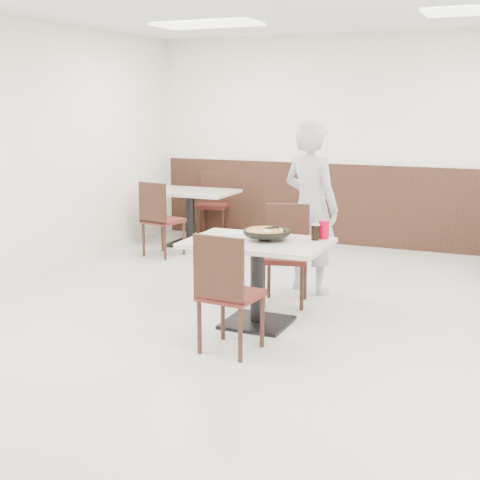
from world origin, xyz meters
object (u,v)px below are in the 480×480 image
at_px(bg_chair_left_near, 163,219).
at_px(cola_glass, 315,233).
at_px(chair_near, 231,292).
at_px(side_plate, 212,238).
at_px(bg_table_left, 190,218).
at_px(chair_far, 285,256).
at_px(pizza_pan, 267,235).
at_px(red_cup, 324,230).
at_px(diner_person, 311,208).
at_px(pizza, 265,233).
at_px(main_table, 257,283).
at_px(bg_chair_left_far, 213,204).

bearing_deg(bg_chair_left_near, cola_glass, -23.57).
relative_size(chair_near, bg_chair_left_near, 1.00).
relative_size(side_plate, bg_table_left, 0.15).
height_order(chair_far, pizza_pan, chair_far).
distance_m(red_cup, diner_person, 0.97).
xyz_separation_m(pizza, diner_person, (0.05, 1.15, 0.06)).
relative_size(chair_near, bg_table_left, 0.79).
bearing_deg(side_plate, pizza_pan, 19.81).
xyz_separation_m(chair_far, diner_person, (0.08, 0.52, 0.40)).
xyz_separation_m(cola_glass, bg_chair_left_near, (-2.54, 1.80, -0.34)).
xyz_separation_m(red_cup, bg_table_left, (-2.58, 2.44, -0.45)).
distance_m(diner_person, bg_chair_left_near, 2.38).
height_order(side_plate, bg_chair_left_near, bg_chair_left_near).
distance_m(side_plate, cola_glass, 0.90).
height_order(chair_near, bg_table_left, chair_near).
xyz_separation_m(pizza_pan, red_cup, (0.44, 0.24, 0.04)).
height_order(pizza_pan, bg_chair_left_near, bg_chair_left_near).
relative_size(main_table, bg_chair_left_near, 1.26).
bearing_deg(bg_chair_left_near, diner_person, -8.92).
bearing_deg(main_table, chair_near, -85.77).
height_order(main_table, bg_table_left, same).
distance_m(chair_near, red_cup, 1.13).
xyz_separation_m(red_cup, bg_chair_left_near, (-2.59, 1.72, -0.35)).
bearing_deg(chair_far, side_plate, 49.16).
bearing_deg(bg_table_left, chair_far, -44.60).
height_order(diner_person, bg_chair_left_near, diner_person).
xyz_separation_m(chair_far, pizza, (0.03, -0.63, 0.34)).
xyz_separation_m(side_plate, diner_person, (0.49, 1.29, 0.11)).
bearing_deg(bg_chair_left_far, side_plate, 102.45).
distance_m(side_plate, bg_chair_left_far, 3.88).
relative_size(chair_near, diner_person, 0.54).
bearing_deg(main_table, side_plate, -166.69).
height_order(main_table, diner_person, diner_person).
bearing_deg(cola_glass, side_plate, -159.30).
bearing_deg(main_table, bg_table_left, 127.20).
height_order(main_table, red_cup, red_cup).
distance_m(chair_far, pizza_pan, 0.68).
height_order(chair_far, cola_glass, chair_far).
distance_m(cola_glass, red_cup, 0.10).
bearing_deg(bg_chair_left_near, pizza_pan, -30.50).
height_order(pizza, diner_person, diner_person).
xyz_separation_m(chair_far, cola_glass, (0.43, -0.45, 0.34)).
distance_m(pizza_pan, cola_glass, 0.42).
bearing_deg(main_table, diner_person, 85.21).
xyz_separation_m(chair_near, red_cup, (0.45, 0.97, 0.35)).
xyz_separation_m(chair_far, bg_chair_left_far, (-2.07, 2.72, 0.00)).
bearing_deg(bg_chair_left_far, cola_glass, 115.18).
bearing_deg(pizza, side_plate, -162.71).
xyz_separation_m(chair_far, bg_chair_left_near, (-2.11, 1.35, 0.00)).
relative_size(chair_far, red_cup, 5.94).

